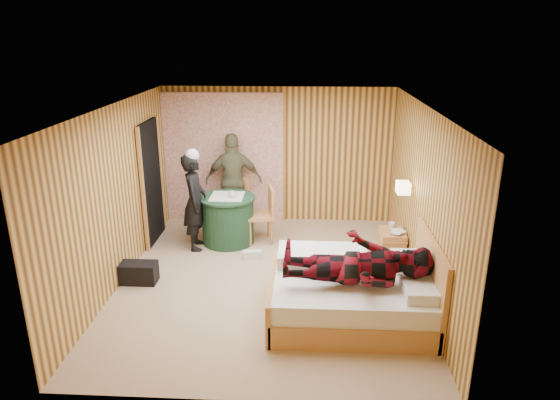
# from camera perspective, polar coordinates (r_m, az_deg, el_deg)

# --- Properties ---
(floor) EXTENTS (4.20, 5.00, 0.01)m
(floor) POSITION_cam_1_polar(r_m,az_deg,el_deg) (7.33, -1.38, -9.14)
(floor) COLOR tan
(floor) RESTS_ON ground
(ceiling) EXTENTS (4.20, 5.00, 0.01)m
(ceiling) POSITION_cam_1_polar(r_m,az_deg,el_deg) (6.55, -1.56, 10.58)
(ceiling) COLOR white
(ceiling) RESTS_ON wall_back
(wall_back) EXTENTS (4.20, 0.02, 2.50)m
(wall_back) POSITION_cam_1_polar(r_m,az_deg,el_deg) (9.23, -0.23, 5.11)
(wall_back) COLOR #E6B958
(wall_back) RESTS_ON floor
(wall_left) EXTENTS (0.02, 5.00, 2.50)m
(wall_left) POSITION_cam_1_polar(r_m,az_deg,el_deg) (7.31, -18.12, 0.44)
(wall_left) COLOR #E6B958
(wall_left) RESTS_ON floor
(wall_right) EXTENTS (0.02, 5.00, 2.50)m
(wall_right) POSITION_cam_1_polar(r_m,az_deg,el_deg) (6.99, 15.95, -0.15)
(wall_right) COLOR #E6B958
(wall_right) RESTS_ON floor
(curtain) EXTENTS (2.20, 0.08, 2.40)m
(curtain) POSITION_cam_1_polar(r_m,az_deg,el_deg) (9.29, -6.45, 4.76)
(curtain) COLOR #EEE5CE
(curtain) RESTS_ON floor
(doorway) EXTENTS (0.06, 0.90, 2.05)m
(doorway) POSITION_cam_1_polar(r_m,az_deg,el_deg) (8.62, -14.49, 1.95)
(doorway) COLOR black
(doorway) RESTS_ON floor
(wall_lamp) EXTENTS (0.26, 0.24, 0.16)m
(wall_lamp) POSITION_cam_1_polar(r_m,az_deg,el_deg) (7.36, 13.92, 1.38)
(wall_lamp) COLOR gold
(wall_lamp) RESTS_ON wall_right
(bed) EXTENTS (1.99, 1.55, 1.07)m
(bed) POSITION_cam_1_polar(r_m,az_deg,el_deg) (6.43, 8.19, -10.49)
(bed) COLOR tan
(bed) RESTS_ON floor
(nightstand) EXTENTS (0.38, 0.52, 0.50)m
(nightstand) POSITION_cam_1_polar(r_m,az_deg,el_deg) (8.00, 12.64, -5.08)
(nightstand) COLOR tan
(nightstand) RESTS_ON floor
(round_table) EXTENTS (0.93, 0.93, 0.83)m
(round_table) POSITION_cam_1_polar(r_m,az_deg,el_deg) (8.47, -5.97, -2.18)
(round_table) COLOR #22492C
(round_table) RESTS_ON floor
(chair_far) EXTENTS (0.55, 0.55, 0.93)m
(chair_far) POSITION_cam_1_polar(r_m,az_deg,el_deg) (9.10, -5.09, 0.17)
(chair_far) COLOR tan
(chair_far) RESTS_ON floor
(chair_near) EXTENTS (0.52, 0.52, 0.98)m
(chair_near) POSITION_cam_1_polar(r_m,az_deg,el_deg) (8.40, -1.79, -1.18)
(chair_near) COLOR tan
(chair_near) RESTS_ON floor
(duffel_bag) EXTENTS (0.53, 0.29, 0.30)m
(duffel_bag) POSITION_cam_1_polar(r_m,az_deg,el_deg) (7.49, -15.89, -7.99)
(duffel_bag) COLOR black
(duffel_bag) RESTS_ON floor
(sneaker_left) EXTENTS (0.28, 0.18, 0.12)m
(sneaker_left) POSITION_cam_1_polar(r_m,az_deg,el_deg) (8.41, -5.48, -4.96)
(sneaker_left) COLOR silver
(sneaker_left) RESTS_ON floor
(sneaker_right) EXTENTS (0.31, 0.16, 0.13)m
(sneaker_right) POSITION_cam_1_polar(r_m,az_deg,el_deg) (7.97, -3.18, -6.26)
(sneaker_right) COLOR silver
(sneaker_right) RESTS_ON floor
(woman_standing) EXTENTS (0.44, 0.62, 1.60)m
(woman_standing) POSITION_cam_1_polar(r_m,az_deg,el_deg) (8.20, -9.70, -0.21)
(woman_standing) COLOR black
(woman_standing) RESTS_ON floor
(man_at_table) EXTENTS (1.05, 0.53, 1.72)m
(man_at_table) POSITION_cam_1_polar(r_m,az_deg,el_deg) (9.06, -5.31, 2.22)
(man_at_table) COLOR #626141
(man_at_table) RESTS_ON floor
(man_on_bed) EXTENTS (0.86, 0.67, 1.77)m
(man_on_bed) POSITION_cam_1_polar(r_m,az_deg,el_deg) (5.94, 8.90, -6.05)
(man_on_bed) COLOR maroon
(man_on_bed) RESTS_ON bed
(book_lower) EXTENTS (0.22, 0.26, 0.02)m
(book_lower) POSITION_cam_1_polar(r_m,az_deg,el_deg) (7.86, 12.83, -3.55)
(book_lower) COLOR silver
(book_lower) RESTS_ON nightstand
(book_upper) EXTENTS (0.27, 0.28, 0.02)m
(book_upper) POSITION_cam_1_polar(r_m,az_deg,el_deg) (7.85, 12.84, -3.42)
(book_upper) COLOR silver
(book_upper) RESTS_ON nightstand
(cup_nightstand) EXTENTS (0.13, 0.13, 0.09)m
(cup_nightstand) POSITION_cam_1_polar(r_m,az_deg,el_deg) (8.01, 12.64, -2.83)
(cup_nightstand) COLOR silver
(cup_nightstand) RESTS_ON nightstand
(cup_table) EXTENTS (0.15, 0.15, 0.10)m
(cup_table) POSITION_cam_1_polar(r_m,az_deg,el_deg) (8.26, -5.44, 0.66)
(cup_table) COLOR silver
(cup_table) RESTS_ON round_table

